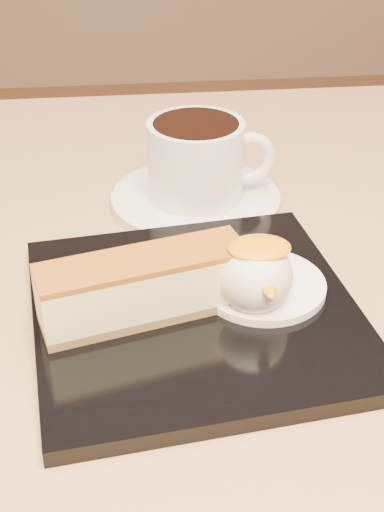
{
  "coord_description": "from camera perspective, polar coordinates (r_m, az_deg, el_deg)",
  "views": [
    {
      "loc": [
        0.01,
        -0.44,
        1.03
      ],
      "look_at": [
        0.05,
        -0.03,
        0.76
      ],
      "focal_mm": 50.0,
      "sensor_mm": 36.0,
      "label": 1
    }
  ],
  "objects": [
    {
      "name": "saucer",
      "position": [
        0.64,
        0.3,
        4.53
      ],
      "size": [
        0.15,
        0.15,
        0.01
      ],
      "primitive_type": "cylinder",
      "color": "white",
      "rests_on": "table"
    },
    {
      "name": "dessert_plate",
      "position": [
        0.5,
        0.24,
        -4.55
      ],
      "size": [
        0.25,
        0.25,
        0.01
      ],
      "primitive_type": "cube",
      "rotation": [
        0.0,
        0.0,
        0.12
      ],
      "color": "black",
      "rests_on": "table"
    },
    {
      "name": "cream_smear",
      "position": [
        0.51,
        5.66,
        -2.34
      ],
      "size": [
        0.09,
        0.09,
        0.01
      ],
      "primitive_type": "cylinder",
      "color": "white",
      "rests_on": "dessert_plate"
    },
    {
      "name": "ice_cream_scoop",
      "position": [
        0.48,
        5.08,
        -1.61
      ],
      "size": [
        0.05,
        0.05,
        0.05
      ],
      "primitive_type": "sphere",
      "color": "white",
      "rests_on": "cream_smear"
    },
    {
      "name": "table",
      "position": [
        0.64,
        -5.05,
        -13.64
      ],
      "size": [
        0.8,
        0.8,
        0.72
      ],
      "color": "black",
      "rests_on": "ground"
    },
    {
      "name": "mint_sprig",
      "position": [
        0.52,
        2.03,
        -0.62
      ],
      "size": [
        0.04,
        0.02,
        0.0
      ],
      "color": "#2A8036",
      "rests_on": "cream_smear"
    },
    {
      "name": "mango_sauce",
      "position": [
        0.47,
        5.4,
        0.66
      ],
      "size": [
        0.04,
        0.03,
        0.01
      ],
      "primitive_type": "ellipsoid",
      "color": "orange",
      "rests_on": "ice_cream_scoop"
    },
    {
      "name": "coffee_cup",
      "position": [
        0.62,
        0.51,
        7.81
      ],
      "size": [
        0.11,
        0.08,
        0.07
      ],
      "rotation": [
        0.0,
        0.0,
        -0.02
      ],
      "color": "white",
      "rests_on": "saucer"
    },
    {
      "name": "cheesecake",
      "position": [
        0.47,
        -3.9,
        -2.44
      ],
      "size": [
        0.14,
        0.07,
        0.04
      ],
      "rotation": [
        0.0,
        0.0,
        0.25
      ],
      "color": "brown",
      "rests_on": "dessert_plate"
    }
  ]
}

